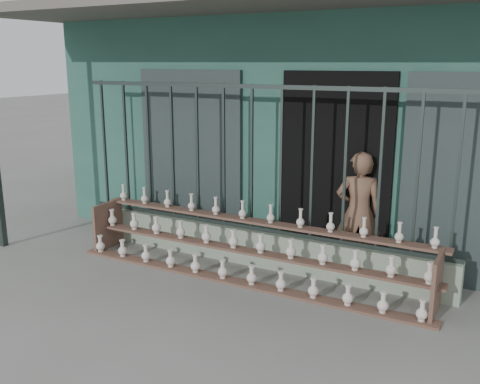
% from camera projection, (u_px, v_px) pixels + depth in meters
% --- Properties ---
extents(ground, '(60.00, 60.00, 0.00)m').
position_uv_depth(ground, '(196.00, 302.00, 5.72)').
color(ground, slate).
extents(workshop_building, '(7.40, 6.60, 3.21)m').
position_uv_depth(workshop_building, '(332.00, 116.00, 8.94)').
color(workshop_building, '#29584A').
rests_on(workshop_building, ground).
extents(parapet_wall, '(5.00, 0.20, 0.45)m').
position_uv_depth(parapet_wall, '(251.00, 246.00, 6.77)').
color(parapet_wall, '#91A28B').
rests_on(parapet_wall, ground).
extents(security_fence, '(5.00, 0.04, 1.80)m').
position_uv_depth(security_fence, '(252.00, 159.00, 6.51)').
color(security_fence, '#283330').
rests_on(security_fence, parapet_wall).
extents(shelf_rack, '(4.50, 0.68, 0.85)m').
position_uv_depth(shelf_rack, '(246.00, 248.00, 6.32)').
color(shelf_rack, brown).
rests_on(shelf_rack, ground).
extents(elderly_woman, '(0.62, 0.49, 1.49)m').
position_uv_depth(elderly_woman, '(359.00, 213.00, 6.40)').
color(elderly_woman, brown).
rests_on(elderly_woman, ground).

